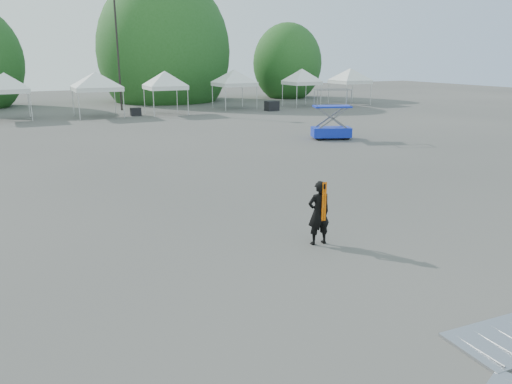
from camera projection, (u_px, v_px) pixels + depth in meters
name	position (u px, v px, depth m)	size (l,w,h in m)	color
ground	(270.00, 230.00, 13.27)	(120.00, 120.00, 0.00)	#474442
light_pole_east	(117.00, 42.00, 40.66)	(0.60, 0.25, 9.80)	black
tree_mid_e	(164.00, 51.00, 49.47)	(5.12, 5.12, 7.79)	#382314
tree_far_e	(287.00, 63.00, 53.71)	(3.84, 3.84, 5.84)	#382314
tent_d	(4.00, 76.00, 34.94)	(4.36, 4.36, 3.88)	silver
tent_e	(96.00, 75.00, 36.91)	(4.75, 4.75, 3.88)	silver
tent_f	(165.00, 74.00, 38.42)	(4.10, 4.10, 3.88)	silver
tent_g	(234.00, 73.00, 42.52)	(4.38, 4.38, 3.88)	silver
tent_h	(302.00, 72.00, 44.54)	(3.85, 3.85, 3.88)	silver
tent_extra_8	(351.00, 71.00, 46.45)	(4.24, 4.24, 3.88)	silver
man	(319.00, 213.00, 12.12)	(0.62, 0.43, 1.61)	black
scissor_lift	(332.00, 114.00, 27.33)	(2.34, 1.76, 2.72)	#0B1294
crate_mid	(136.00, 112.00, 38.23)	(0.77, 0.60, 0.60)	black
crate_east	(272.00, 106.00, 41.64)	(1.03, 0.80, 0.80)	black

